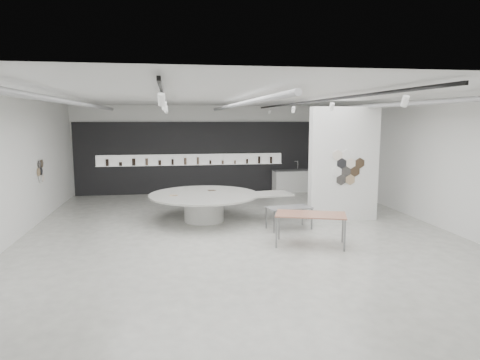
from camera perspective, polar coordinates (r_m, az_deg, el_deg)
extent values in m
cube|color=beige|center=(12.28, -0.10, -7.10)|extent=(12.00, 14.00, 0.01)
cube|color=silver|center=(11.87, -0.10, 10.94)|extent=(12.00, 14.00, 0.01)
cube|color=white|center=(18.85, -3.48, 4.10)|extent=(12.00, 0.01, 3.80)
cube|color=white|center=(5.23, 12.24, -6.74)|extent=(12.00, 0.01, 3.80)
cube|color=white|center=(14.17, 24.65, 2.04)|extent=(0.01, 14.00, 3.80)
cube|color=white|center=(12.48, -28.47, 1.06)|extent=(0.01, 14.00, 3.80)
cylinder|color=#939396|center=(12.43, -20.27, 9.47)|extent=(0.12, 12.00, 0.12)
cylinder|color=#939396|center=(12.35, -0.47, 9.97)|extent=(0.12, 12.00, 0.12)
cylinder|color=#939396|center=(13.64, 17.50, 9.43)|extent=(0.12, 12.00, 0.12)
cube|color=black|center=(11.71, -9.97, 10.35)|extent=(0.05, 13.00, 0.06)
cylinder|color=white|center=(6.71, -10.43, 10.52)|extent=(0.11, 0.18, 0.21)
cylinder|color=white|center=(10.01, -10.06, 9.71)|extent=(0.11, 0.18, 0.21)
cylinder|color=white|center=(13.31, -9.87, 9.30)|extent=(0.11, 0.18, 0.21)
cylinder|color=white|center=(16.60, -9.76, 9.05)|extent=(0.11, 0.18, 0.21)
cube|color=black|center=(12.34, 9.26, 10.24)|extent=(0.05, 13.00, 0.06)
cylinder|color=white|center=(7.75, 21.14, 9.78)|extent=(0.11, 0.18, 0.21)
cylinder|color=white|center=(10.73, 12.14, 9.54)|extent=(0.11, 0.18, 0.21)
cylinder|color=white|center=(13.86, 7.13, 9.30)|extent=(0.11, 0.18, 0.21)
cylinder|color=white|center=(17.05, 3.98, 9.12)|extent=(0.11, 0.18, 0.21)
cylinder|color=white|center=(14.90, -25.07, 0.14)|extent=(0.03, 0.28, 0.28)
cylinder|color=white|center=(15.15, -24.81, 0.28)|extent=(0.03, 0.28, 0.28)
cylinder|color=black|center=(15.00, -24.99, 1.08)|extent=(0.03, 0.28, 0.28)
cylinder|color=tan|center=(14.75, -25.26, 0.96)|extent=(0.03, 0.28, 0.28)
cylinder|color=black|center=(14.85, -25.18, 1.90)|extent=(0.03, 0.28, 0.28)
cylinder|color=#3F2F1F|center=(15.10, -24.91, 2.01)|extent=(0.03, 0.28, 0.28)
cube|color=black|center=(18.81, -3.45, 3.02)|extent=(11.80, 0.10, 3.10)
cube|color=white|center=(18.67, -6.49, 2.73)|extent=(8.00, 0.06, 0.46)
cube|color=white|center=(18.64, -6.47, 2.03)|extent=(8.00, 0.18, 0.02)
cylinder|color=black|center=(18.79, -17.29, 2.24)|extent=(0.13, 0.13, 0.29)
cylinder|color=black|center=(18.73, -15.64, 2.08)|extent=(0.13, 0.13, 0.15)
cylinder|color=black|center=(18.67, -13.99, 2.35)|extent=(0.14, 0.14, 0.30)
cylinder|color=brown|center=(18.63, -12.33, 2.38)|extent=(0.12, 0.12, 0.29)
cylinder|color=black|center=(18.61, -10.65, 2.29)|extent=(0.12, 0.12, 0.21)
cylinder|color=black|center=(18.60, -8.98, 2.39)|extent=(0.10, 0.10, 0.25)
cylinder|color=brown|center=(18.61, -7.31, 2.50)|extent=(0.12, 0.12, 0.30)
cylinder|color=brown|center=(18.64, -5.64, 2.56)|extent=(0.10, 0.10, 0.31)
cylinder|color=black|center=(18.68, -3.97, 2.38)|extent=(0.09, 0.09, 0.17)
cylinder|color=brown|center=(18.74, -2.32, 2.38)|extent=(0.10, 0.10, 0.16)
cylinder|color=brown|center=(18.81, -0.68, 2.41)|extent=(0.09, 0.09, 0.15)
cylinder|color=black|center=(18.90, 0.95, 2.52)|extent=(0.09, 0.09, 0.21)
cylinder|color=black|center=(19.00, 2.57, 2.70)|extent=(0.11, 0.11, 0.31)
cylinder|color=black|center=(19.12, 4.16, 2.69)|extent=(0.11, 0.11, 0.29)
cube|color=white|center=(13.87, 13.67, 2.01)|extent=(2.20, 0.35, 3.60)
cylinder|color=black|center=(13.72, 13.95, 1.10)|extent=(0.34, 0.03, 0.34)
cylinder|color=#3F2F1F|center=(13.83, 15.08, 1.12)|extent=(0.34, 0.03, 0.34)
cylinder|color=white|center=(13.60, 12.79, 1.08)|extent=(0.34, 0.03, 0.34)
cylinder|color=white|center=(13.75, 14.55, 2.18)|extent=(0.34, 0.03, 0.34)
cylinder|color=black|center=(13.63, 13.41, 2.17)|extent=(0.34, 0.03, 0.34)
cylinder|color=tan|center=(13.81, 14.48, 0.04)|extent=(0.34, 0.03, 0.34)
cylinder|color=black|center=(13.69, 13.34, 0.02)|extent=(0.34, 0.03, 0.34)
cylinder|color=#3F2F1F|center=(13.87, 15.68, 2.19)|extent=(0.34, 0.03, 0.34)
cylinder|color=white|center=(13.66, 14.02, 3.25)|extent=(0.34, 0.03, 0.34)
cylinder|color=white|center=(13.55, 12.86, 3.25)|extent=(0.34, 0.03, 0.34)
cylinder|color=white|center=(13.65, -4.81, -3.79)|extent=(1.41, 1.41, 0.82)
cylinder|color=#AFAEA5|center=(13.57, -4.83, -1.98)|extent=(3.91, 3.91, 0.06)
cube|color=#AFAEA5|center=(13.65, 3.54, -1.89)|extent=(1.66, 1.17, 0.05)
cube|color=tan|center=(13.39, -8.86, -2.03)|extent=(0.26, 0.21, 0.01)
cube|color=#3F2F1F|center=(14.20, -3.81, -1.37)|extent=(0.26, 0.21, 0.01)
cube|color=#9C6651|center=(11.09, 9.40, -4.56)|extent=(1.95, 1.41, 0.03)
cube|color=slate|center=(10.84, 4.88, -7.02)|extent=(0.06, 0.06, 0.79)
cube|color=slate|center=(11.61, 5.22, -6.00)|extent=(0.06, 0.06, 0.79)
cube|color=slate|center=(10.83, 13.79, -7.24)|extent=(0.06, 0.06, 0.79)
cube|color=slate|center=(11.60, 13.53, -6.21)|extent=(0.06, 0.06, 0.79)
cube|color=gray|center=(12.66, 6.56, -3.67)|extent=(1.38, 0.87, 0.03)
cube|color=slate|center=(12.22, 4.57, -5.65)|extent=(0.04, 0.04, 0.63)
cube|color=slate|center=(12.73, 3.52, -5.08)|extent=(0.04, 0.04, 0.63)
cube|color=slate|center=(12.76, 9.55, -5.15)|extent=(0.04, 0.04, 0.63)
cube|color=slate|center=(13.24, 8.35, -4.63)|extent=(0.04, 0.04, 0.63)
cube|color=white|center=(19.20, 6.96, -0.16)|extent=(1.72, 0.75, 0.94)
cube|color=gray|center=(19.13, 6.98, 1.29)|extent=(1.77, 0.80, 0.03)
cylinder|color=silver|center=(19.37, 7.70, 1.97)|extent=(0.03, 0.03, 0.38)
cylinder|color=silver|center=(19.32, 7.48, 2.49)|extent=(0.17, 0.04, 0.03)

